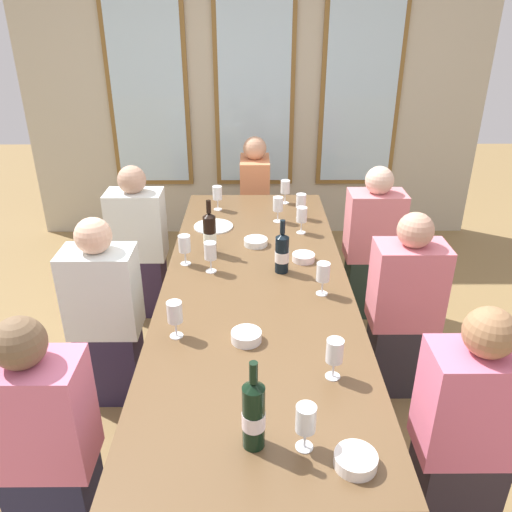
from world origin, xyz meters
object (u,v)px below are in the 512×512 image
at_px(wine_glass_3, 175,314).
at_px(seated_person_0, 139,246).
at_px(wine_glass_0, 285,187).
at_px(seated_person_1, 372,247).
at_px(seated_person_5, 403,311).
at_px(seated_person_6, 255,205).
at_px(tasting_bowl_0, 256,242).
at_px(wine_glass_7, 210,252).
at_px(dining_table, 256,291).
at_px(tasting_bowl_2, 303,257).
at_px(wine_glass_10, 335,353).
at_px(wine_glass_5, 323,273).
at_px(seated_person_3, 465,435).
at_px(wine_glass_8, 217,194).
at_px(wine_glass_1, 278,205).
at_px(wine_glass_9, 184,244).
at_px(wine_glass_6, 306,421).
at_px(seated_person_2, 45,447).
at_px(wine_glass_2, 301,202).
at_px(wine_bottle_0, 210,233).
at_px(white_plate_0, 213,226).
at_px(tasting_bowl_3, 356,460).
at_px(wine_bottle_1, 254,414).
at_px(wine_glass_4, 302,215).
at_px(seated_person_4, 106,318).
at_px(wine_bottle_2, 282,253).
at_px(tasting_bowl_1, 246,336).

height_order(wine_glass_3, seated_person_0, seated_person_0).
relative_size(wine_glass_0, seated_person_1, 0.16).
distance_m(seated_person_5, seated_person_6, 1.88).
relative_size(tasting_bowl_0, wine_glass_7, 0.83).
height_order(dining_table, wine_glass_3, wine_glass_3).
relative_size(tasting_bowl_2, wine_glass_10, 0.74).
height_order(tasting_bowl_0, seated_person_1, seated_person_1).
distance_m(wine_glass_5, seated_person_6, 1.92).
height_order(wine_glass_5, seated_person_3, seated_person_3).
xyz_separation_m(wine_glass_3, wine_glass_8, (0.09, 1.56, -0.00)).
relative_size(wine_glass_5, seated_person_5, 0.16).
distance_m(dining_table, wine_glass_1, 0.87).
bearing_deg(wine_glass_9, wine_glass_6, -67.75).
bearing_deg(wine_glass_3, seated_person_2, -137.22).
distance_m(wine_glass_1, wine_glass_2, 0.17).
bearing_deg(wine_glass_5, wine_bottle_0, 141.39).
height_order(wine_glass_2, seated_person_6, seated_person_6).
relative_size(wine_glass_3, seated_person_6, 0.16).
relative_size(white_plate_0, wine_glass_7, 1.48).
distance_m(white_plate_0, wine_glass_0, 0.69).
xyz_separation_m(dining_table, tasting_bowl_3, (0.31, -1.21, 0.08)).
bearing_deg(wine_glass_1, tasting_bowl_0, -111.80).
distance_m(wine_glass_3, wine_glass_7, 0.62).
relative_size(wine_bottle_1, wine_glass_1, 1.94).
bearing_deg(wine_glass_4, wine_glass_5, -87.11).
xyz_separation_m(seated_person_4, seated_person_5, (1.65, 0.06, 0.00)).
xyz_separation_m(wine_bottle_0, seated_person_6, (0.27, 1.38, -0.34)).
bearing_deg(wine_glass_7, tasting_bowl_2, 13.97).
bearing_deg(wine_glass_4, wine_glass_10, -89.86).
bearing_deg(wine_bottle_1, wine_bottle_0, 99.73).
height_order(wine_glass_1, seated_person_0, seated_person_0).
bearing_deg(tasting_bowl_3, white_plate_0, 106.67).
bearing_deg(tasting_bowl_0, seated_person_2, -120.63).
bearing_deg(white_plate_0, wine_glass_9, -102.72).
xyz_separation_m(wine_glass_3, wine_glass_6, (0.51, -0.64, -0.00)).
height_order(seated_person_0, seated_person_3, same).
height_order(dining_table, wine_glass_8, wine_glass_8).
bearing_deg(wine_glass_10, tasting_bowl_3, -88.62).
relative_size(wine_glass_2, seated_person_4, 0.16).
relative_size(wine_glass_3, seated_person_4, 0.16).
relative_size(wine_glass_0, wine_glass_4, 1.00).
relative_size(wine_glass_7, seated_person_0, 0.16).
relative_size(wine_glass_8, seated_person_4, 0.16).
xyz_separation_m(wine_bottle_0, wine_glass_4, (0.56, 0.30, -0.01)).
bearing_deg(tasting_bowl_3, wine_glass_3, 132.91).
relative_size(wine_bottle_0, wine_glass_9, 1.90).
relative_size(white_plate_0, wine_bottle_2, 0.85).
bearing_deg(white_plate_0, tasting_bowl_1, -79.74).
bearing_deg(wine_glass_0, wine_bottle_1, -95.83).
bearing_deg(tasting_bowl_1, seated_person_4, 146.30).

